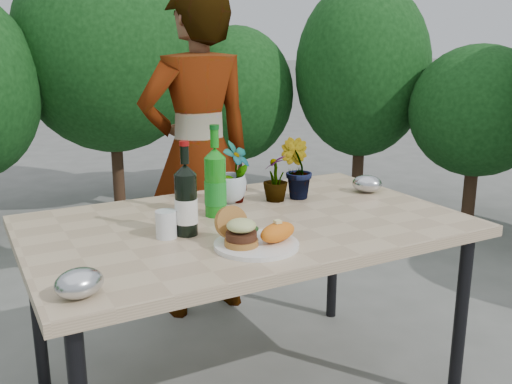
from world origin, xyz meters
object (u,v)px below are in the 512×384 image
dinner_plate (256,245)px  wine_bottle (186,201)px  patio_table (246,235)px  person (198,155)px

dinner_plate → wine_bottle: size_ratio=0.85×
patio_table → wine_bottle: size_ratio=4.86×
dinner_plate → person: (0.26, 1.11, 0.09)m
wine_bottle → patio_table: bearing=21.0°
dinner_plate → wine_bottle: wine_bottle is taller
patio_table → dinner_plate: 0.29m
wine_bottle → person: (0.41, 0.88, -0.03)m
dinner_plate → wine_bottle: bearing=124.4°
wine_bottle → dinner_plate: bearing=-44.5°
person → wine_bottle: bearing=62.8°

